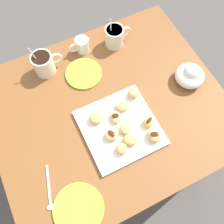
{
  "coord_description": "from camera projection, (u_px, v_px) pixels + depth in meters",
  "views": [
    {
      "loc": [
        -0.19,
        -0.41,
        1.71
      ],
      "look_at": [
        0.0,
        -0.03,
        0.78
      ],
      "focal_mm": 40.74,
      "sensor_mm": 36.0,
      "label": 1
    }
  ],
  "objects": [
    {
      "name": "loose_spoon_near_saucer",
      "position": [
        49.0,
        193.0,
        0.91
      ],
      "size": [
        0.06,
        0.16,
        0.01
      ],
      "color": "silver",
      "rests_on": "dining_table"
    },
    {
      "name": "chocolate_drizzle_4",
      "position": [
        115.0,
        116.0,
        0.99
      ],
      "size": [
        0.03,
        0.03,
        0.0
      ],
      "primitive_type": "ellipsoid",
      "rotation": [
        0.0,
        0.0,
        6.01
      ],
      "color": "#381E11",
      "rests_on": "beignet_4"
    },
    {
      "name": "chocolate_drizzle_6",
      "position": [
        155.0,
        134.0,
        0.95
      ],
      "size": [
        0.04,
        0.03,
        0.0
      ],
      "primitive_type": "ellipsoid",
      "rotation": [
        0.0,
        0.0,
        2.72
      ],
      "color": "#381E11",
      "rests_on": "beignet_6"
    },
    {
      "name": "coffee_mug_cream_left",
      "position": [
        44.0,
        63.0,
        1.08
      ],
      "size": [
        0.13,
        0.09,
        0.15
      ],
      "color": "silver",
      "rests_on": "dining_table"
    },
    {
      "name": "beignet_7",
      "position": [
        125.0,
        129.0,
        0.98
      ],
      "size": [
        0.05,
        0.05,
        0.03
      ],
      "primitive_type": "ellipsoid",
      "rotation": [
        0.0,
        0.0,
        6.15
      ],
      "color": "#E5B260",
      "rests_on": "pastry_plate_square"
    },
    {
      "name": "chocolate_drizzle_0",
      "position": [
        111.0,
        134.0,
        0.95
      ],
      "size": [
        0.03,
        0.04,
        0.0
      ],
      "primitive_type": "ellipsoid",
      "rotation": [
        0.0,
        0.0,
        1.94
      ],
      "color": "#381E11",
      "rests_on": "beignet_0"
    },
    {
      "name": "beignet_9",
      "position": [
        122.0,
        149.0,
        0.95
      ],
      "size": [
        0.06,
        0.06,
        0.03
      ],
      "primitive_type": "ellipsoid",
      "rotation": [
        0.0,
        0.0,
        5.09
      ],
      "color": "#E5B260",
      "rests_on": "pastry_plate_square"
    },
    {
      "name": "beignet_6",
      "position": [
        154.0,
        136.0,
        0.96
      ],
      "size": [
        0.05,
        0.06,
        0.03
      ],
      "primitive_type": "ellipsoid",
      "rotation": [
        0.0,
        0.0,
        3.15
      ],
      "color": "#E5B260",
      "rests_on": "pastry_plate_square"
    },
    {
      "name": "beignet_1",
      "position": [
        96.0,
        118.0,
        0.99
      ],
      "size": [
        0.06,
        0.05,
        0.04
      ],
      "primitive_type": "ellipsoid",
      "rotation": [
        0.0,
        0.0,
        1.57
      ],
      "color": "#E5B260",
      "rests_on": "pastry_plate_square"
    },
    {
      "name": "beignet_5",
      "position": [
        134.0,
        94.0,
        1.04
      ],
      "size": [
        0.06,
        0.06,
        0.04
      ],
      "primitive_type": "ellipsoid",
      "rotation": [
        0.0,
        0.0,
        4.4
      ],
      "color": "#E5B260",
      "rests_on": "pastry_plate_square"
    },
    {
      "name": "ground_plane",
      "position": [
        110.0,
        155.0,
        1.74
      ],
      "size": [
        8.0,
        8.0,
        0.0
      ],
      "primitive_type": "plane",
      "color": "#514C47"
    },
    {
      "name": "beignet_2",
      "position": [
        149.0,
        122.0,
        0.99
      ],
      "size": [
        0.06,
        0.06,
        0.03
      ],
      "primitive_type": "ellipsoid",
      "rotation": [
        0.0,
        0.0,
        0.37
      ],
      "color": "#E5B260",
      "rests_on": "pastry_plate_square"
    },
    {
      "name": "coffee_mug_cream_right",
      "position": [
        115.0,
        36.0,
        1.14
      ],
      "size": [
        0.12,
        0.08,
        0.14
      ],
      "color": "silver",
      "rests_on": "dining_table"
    },
    {
      "name": "beignet_8",
      "position": [
        130.0,
        140.0,
        0.96
      ],
      "size": [
        0.07,
        0.07,
        0.03
      ],
      "primitive_type": "ellipsoid",
      "rotation": [
        0.0,
        0.0,
        4.1
      ],
      "color": "#E5B260",
      "rests_on": "pastry_plate_square"
    },
    {
      "name": "pastry_plate_square",
      "position": [
        120.0,
        128.0,
        1.01
      ],
      "size": [
        0.29,
        0.29,
        0.02
      ],
      "primitive_type": "cube",
      "color": "silver",
      "rests_on": "dining_table"
    },
    {
      "name": "beignet_4",
      "position": [
        115.0,
        117.0,
        1.0
      ],
      "size": [
        0.05,
        0.06,
        0.03
      ],
      "primitive_type": "ellipsoid",
      "rotation": [
        0.0,
        0.0,
        6.04
      ],
      "color": "#E5B260",
      "rests_on": "pastry_plate_square"
    },
    {
      "name": "beignet_3",
      "position": [
        122.0,
        106.0,
        1.02
      ],
      "size": [
        0.07,
        0.06,
        0.03
      ],
      "primitive_type": "ellipsoid",
      "rotation": [
        0.0,
        0.0,
        5.83
      ],
      "color": "#E5B260",
      "rests_on": "pastry_plate_square"
    },
    {
      "name": "saucer_lime_left",
      "position": [
        84.0,
        74.0,
        1.11
      ],
      "size": [
        0.16,
        0.16,
        0.01
      ],
      "primitive_type": "cylinder",
      "color": "#9EC633",
      "rests_on": "dining_table"
    },
    {
      "name": "chocolate_drizzle_2",
      "position": [
        149.0,
        120.0,
        0.97
      ],
      "size": [
        0.04,
        0.03,
        0.0
      ],
      "primitive_type": "ellipsoid",
      "rotation": [
        0.0,
        0.0,
        0.44
      ],
      "color": "#381E11",
      "rests_on": "beignet_2"
    },
    {
      "name": "beignet_0",
      "position": [
        112.0,
        135.0,
        0.97
      ],
      "size": [
        0.06,
        0.05,
        0.03
      ],
      "primitive_type": "ellipsoid",
      "rotation": [
        0.0,
        0.0,
        1.52
      ],
      "color": "#E5B260",
      "rests_on": "pastry_plate_square"
    },
    {
      "name": "cream_pitcher_white",
      "position": [
        82.0,
        45.0,
        1.13
      ],
      "size": [
        0.1,
        0.06,
        0.07
      ],
      "color": "silver",
      "rests_on": "dining_table"
    },
    {
      "name": "saucer_lime_right",
      "position": [
        79.0,
        209.0,
        0.88
      ],
      "size": [
        0.18,
        0.18,
        0.01
      ],
      "primitive_type": "cylinder",
      "color": "#9EC633",
      "rests_on": "dining_table"
    },
    {
      "name": "ice_cream_bowl",
      "position": [
        190.0,
        75.0,
        1.07
      ],
      "size": [
        0.12,
        0.12,
        0.09
      ],
      "color": "silver",
      "rests_on": "dining_table"
    },
    {
      "name": "dining_table",
      "position": [
        109.0,
        121.0,
        1.18
      ],
      "size": [
        0.96,
        0.82,
        0.76
      ],
      "color": "brown",
      "rests_on": "ground_plane"
    }
  ]
}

